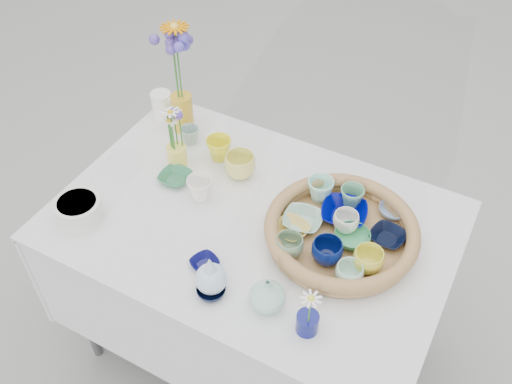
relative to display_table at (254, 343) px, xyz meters
The scene contains 34 objects.
ground 0.00m from the display_table, ahead, with size 80.00×80.00×0.00m, color #A0A09D.
display_table is the anchor object (origin of this frame).
wicker_tray 0.85m from the display_table, 10.12° to the left, with size 0.47×0.47×0.08m, color olive, non-canonical shape.
tray_ceramic_0 0.85m from the display_table, 27.01° to the left, with size 0.14×0.14×0.04m, color #000472.
tray_ceramic_1 0.90m from the display_table, 14.55° to the left, with size 0.11×0.11×0.03m, color black.
tray_ceramic_2 0.91m from the display_table, ahead, with size 0.09×0.09×0.07m, color yellow.
tray_ceramic_3 0.86m from the display_table, ahead, with size 0.11×0.11×0.03m, color #429F64.
tray_ceramic_4 0.84m from the display_table, 26.75° to the right, with size 0.09×0.09×0.07m, color gray.
tray_ceramic_5 0.81m from the display_table, 15.57° to the left, with size 0.12×0.12×0.03m, color #8FBCA5.
tray_ceramic_6 0.85m from the display_table, 47.28° to the left, with size 0.09×0.09×0.08m, color #A2E5D0.
tray_ceramic_7 0.87m from the display_table, 17.05° to the left, with size 0.08×0.08×0.06m, color white.
tray_ceramic_8 0.91m from the display_table, 29.41° to the left, with size 0.09×0.09×0.03m, color #7E9BCB.
tray_ceramic_9 0.87m from the display_table, 11.23° to the right, with size 0.09×0.09×0.07m, color #061452.
tray_ceramic_10 0.81m from the display_table, ahead, with size 0.11×0.11×0.03m, color #E3C157.
tray_ceramic_11 0.90m from the display_table, 14.50° to the right, with size 0.08×0.08×0.06m, color #ADDCCA.
tray_ceramic_12 0.88m from the display_table, 36.59° to the left, with size 0.08×0.08×0.07m, color #63A67D.
loose_ceramic_0 0.87m from the display_table, 140.69° to the left, with size 0.09×0.09×0.08m, color yellow.
loose_ceramic_1 0.84m from the display_table, 130.71° to the left, with size 0.11×0.11×0.09m, color #E4DC67.
loose_ceramic_2 0.84m from the display_table, behind, with size 0.11×0.11×0.03m, color #2E734B.
loose_ceramic_3 0.83m from the display_table, behind, with size 0.09×0.09×0.08m, color white.
loose_ceramic_4 0.81m from the display_table, 99.02° to the right, with size 0.08×0.08×0.02m, color #090A42.
loose_ceramic_5 0.92m from the display_table, 149.49° to the left, with size 0.07×0.07×0.06m, color #99B8AD.
loose_ceramic_6 0.84m from the display_table, 83.71° to the right, with size 0.08×0.08×0.03m, color black.
fluted_bowl 0.97m from the display_table, 151.80° to the right, with size 0.15×0.15×0.08m, color white, non-canonical shape.
bud_vase_paleblue 0.89m from the display_table, 84.94° to the right, with size 0.09×0.09×0.14m, color silver, non-canonical shape.
bud_vase_seafoam 0.88m from the display_table, 54.35° to the right, with size 0.10×0.10×0.11m, color #A0DAC3.
bud_vase_cobalt 0.90m from the display_table, 41.55° to the right, with size 0.06×0.06×0.06m, color navy.
single_daisy 0.98m from the display_table, 42.18° to the right, with size 0.07×0.07×0.12m, color white, non-canonical shape.
tall_vase_yellow 1.00m from the display_table, 147.84° to the left, with size 0.08×0.08×0.15m, color gold.
gerbera 1.18m from the display_table, 147.58° to the left, with size 0.11×0.11×0.29m, color orange, non-canonical shape.
hydrangea 1.16m from the display_table, 148.76° to the left, with size 0.09×0.09×0.32m, color #5942A1, non-canonical shape.
white_pitcher 1.04m from the display_table, 151.35° to the left, with size 0.11×0.08×0.10m, color white, non-canonical shape.
daisy_cup 0.89m from the display_table, 163.41° to the left, with size 0.07×0.07×0.07m, color #FBE753.
daisy_posy 1.00m from the display_table, 163.29° to the left, with size 0.09×0.09×0.17m, color white, non-canonical shape.
Camera 1 is at (0.60, -1.08, 2.12)m, focal length 40.00 mm.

